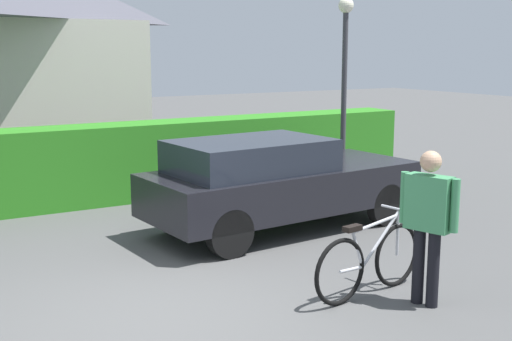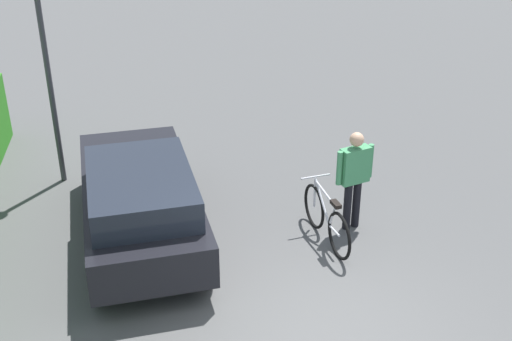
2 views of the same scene
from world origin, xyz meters
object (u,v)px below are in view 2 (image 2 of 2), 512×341
Objects in this scene: bicycle at (326,219)px; parked_car_near at (140,198)px; person_rider at (354,173)px; street_lamp at (46,56)px.

parked_car_near is at bearing 79.55° from bicycle.
person_rider reaches higher than parked_car_near.
parked_car_near is 1.20× the size of street_lamp.
person_rider is at bearing -118.05° from street_lamp.
parked_car_near is 2.93m from bicycle.
street_lamp is at bearing 55.91° from bicycle.
bicycle is (-0.53, -2.86, -0.36)m from parked_car_near.
parked_car_near is 2.59× the size of person_rider.
bicycle is at bearing -124.09° from street_lamp.
parked_car_near is 3.23m from street_lamp.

